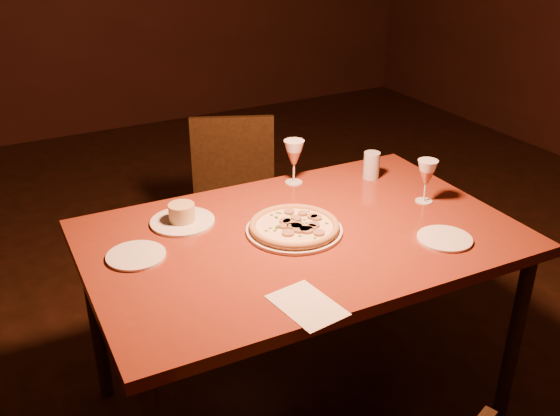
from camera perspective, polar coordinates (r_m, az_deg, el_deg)
name	(u,v)px	position (r m, az deg, el deg)	size (l,w,h in m)	color
floor	(314,353)	(2.89, 3.08, -13.09)	(7.00, 7.00, 0.00)	black
dining_table	(301,250)	(2.21, 1.94, -3.87)	(1.51, 0.99, 0.79)	maroon
chair_far	(234,197)	(3.15, -4.21, 1.03)	(0.55, 0.55, 0.87)	black
pizza_plate	(294,227)	(2.17, 1.31, -1.73)	(0.34, 0.34, 0.04)	white
ramekin_saucer	(182,217)	(2.26, -8.94, -0.82)	(0.23, 0.23, 0.07)	white
wine_glass_far	(294,162)	(2.52, 1.28, 4.23)	(0.08, 0.08, 0.18)	#AA6247
wine_glass_right	(426,181)	(2.43, 13.20, 2.39)	(0.08, 0.08, 0.17)	#AA6247
water_tumbler	(372,165)	(2.61, 8.37, 3.89)	(0.07, 0.07, 0.11)	#B5BEC5
side_plate_left	(136,256)	(2.08, -13.02, -4.27)	(0.19, 0.19, 0.01)	white
side_plate_near	(445,239)	(2.20, 14.82, -2.73)	(0.19, 0.19, 0.01)	white
menu_card	(307,305)	(1.80, 2.48, -8.87)	(0.15, 0.22, 0.00)	silver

